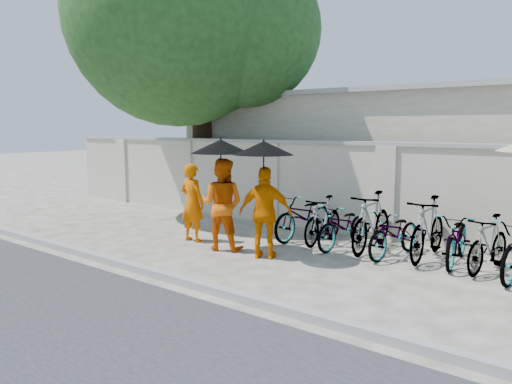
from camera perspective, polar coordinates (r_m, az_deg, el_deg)
The scene contains 18 objects.
ground at distance 9.57m, azimuth -4.51°, elevation -7.05°, with size 80.00×80.00×0.00m, color beige.
kerb at distance 8.45m, azimuth -12.52°, elevation -8.77°, with size 40.00×0.16×0.12m, color gray.
compound_wall at distance 11.38m, azimuth 10.29°, elevation 0.29°, with size 20.00×0.30×2.00m, color beige.
building_behind at distance 14.44m, azimuth 21.10°, elevation 3.80°, with size 14.00×6.00×3.20m, color beige.
shade_tree at distance 14.22m, azimuth -7.44°, elevation 18.35°, with size 6.70×6.20×8.20m.
monk_left at distance 10.52m, azimuth -7.31°, elevation -1.21°, with size 0.60×0.39×1.64m, color #D55C00.
monk_center at distance 9.74m, azimuth -3.90°, elevation -1.40°, with size 0.87×0.68×1.80m, color #E65D09.
parasol_center at distance 9.54m, azimuth -4.06°, elevation 5.22°, with size 1.15×1.15×1.14m.
monk_right at distance 9.07m, azimuth 1.08°, elevation -2.40°, with size 0.99×0.41×1.69m, color #D86800.
parasol_right at distance 8.86m, azimuth 0.89°, elevation 5.04°, with size 1.08×1.08×1.19m.
bike_0 at distance 10.74m, azimuth 5.54°, elevation -2.73°, with size 0.67×1.91×1.00m, color #A4A4A6.
bike_1 at distance 10.38m, azimuth 7.67°, elevation -3.20°, with size 0.46×1.63×0.98m, color #A4A4A6.
bike_2 at distance 10.04m, azimuth 10.00°, elevation -3.83°, with size 0.60×1.71×0.90m, color #A4A4A6.
bike_3 at distance 9.89m, azimuth 13.08°, elevation -3.34°, with size 0.54×1.92×1.15m, color #A4A4A6.
bike_4 at distance 9.59m, azimuth 15.60°, elevation -4.55°, with size 0.59×1.70×0.89m, color #A4A4A6.
bike_5 at distance 9.56m, azimuth 19.05°, elevation -3.95°, with size 0.54×1.90×1.14m, color #A4A4A6.
bike_6 at distance 9.42m, azimuth 22.07°, elevation -4.91°, with size 0.62×1.78×0.93m, color #A4A4A6.
bike_7 at distance 9.15m, azimuth 25.02°, elevation -5.38°, with size 0.44×1.58×0.95m, color #A4A4A6.
Camera 1 is at (6.36, -6.75, 2.39)m, focal length 35.00 mm.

